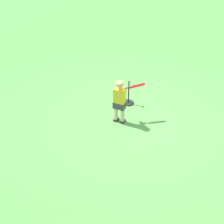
{
  "coord_description": "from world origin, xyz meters",
  "views": [
    {
      "loc": [
        -2.62,
        5.01,
        4.22
      ],
      "look_at": [
        0.32,
        0.56,
        0.45
      ],
      "focal_mm": 48.18,
      "sensor_mm": 36.0,
      "label": 1
    }
  ],
  "objects": [
    {
      "name": "child_batter",
      "position": [
        0.31,
        0.24,
        0.65
      ],
      "size": [
        0.51,
        0.65,
        1.08
      ],
      "color": "#232328",
      "rests_on": "ground"
    },
    {
      "name": "ground_plane",
      "position": [
        0.0,
        0.0,
        0.0
      ],
      "size": [
        40.0,
        40.0,
        0.0
      ],
      "primitive_type": "plane",
      "color": "#519942"
    },
    {
      "name": "batting_tee",
      "position": [
        0.54,
        -0.52,
        0.1
      ],
      "size": [
        0.28,
        0.28,
        0.62
      ],
      "color": "black",
      "rests_on": "ground"
    }
  ]
}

